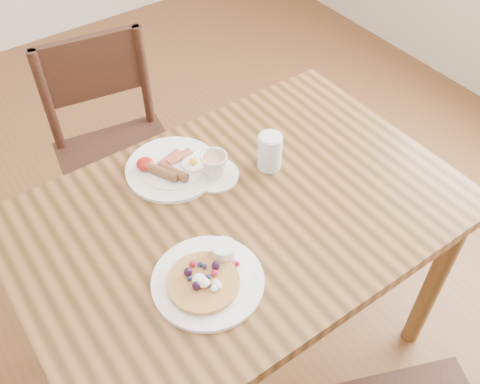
{
  "coord_description": "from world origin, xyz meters",
  "views": [
    {
      "loc": [
        -0.55,
        -0.78,
        1.82
      ],
      "look_at": [
        0.0,
        0.0,
        0.82
      ],
      "focal_mm": 40.0,
      "sensor_mm": 36.0,
      "label": 1
    }
  ],
  "objects_px": {
    "pancake_plate": "(208,278)",
    "teacup_saucer": "(214,167)",
    "chair_far": "(116,147)",
    "dining_table": "(240,233)",
    "breakfast_plate": "(171,168)",
    "water_glass": "(270,152)"
  },
  "relations": [
    {
      "from": "dining_table",
      "to": "pancake_plate",
      "type": "distance_m",
      "value": 0.27
    },
    {
      "from": "chair_far",
      "to": "teacup_saucer",
      "type": "bearing_deg",
      "value": 107.88
    },
    {
      "from": "dining_table",
      "to": "breakfast_plate",
      "type": "relative_size",
      "value": 4.44
    },
    {
      "from": "dining_table",
      "to": "chair_far",
      "type": "distance_m",
      "value": 0.73
    },
    {
      "from": "breakfast_plate",
      "to": "water_glass",
      "type": "distance_m",
      "value": 0.29
    },
    {
      "from": "breakfast_plate",
      "to": "water_glass",
      "type": "bearing_deg",
      "value": -31.1
    },
    {
      "from": "dining_table",
      "to": "pancake_plate",
      "type": "relative_size",
      "value": 4.44
    },
    {
      "from": "pancake_plate",
      "to": "dining_table",
      "type": "bearing_deg",
      "value": 36.38
    },
    {
      "from": "teacup_saucer",
      "to": "chair_far",
      "type": "bearing_deg",
      "value": 98.14
    },
    {
      "from": "breakfast_plate",
      "to": "pancake_plate",
      "type": "bearing_deg",
      "value": -107.68
    },
    {
      "from": "chair_far",
      "to": "breakfast_plate",
      "type": "bearing_deg",
      "value": 98.78
    },
    {
      "from": "chair_far",
      "to": "water_glass",
      "type": "distance_m",
      "value": 0.73
    },
    {
      "from": "pancake_plate",
      "to": "teacup_saucer",
      "type": "bearing_deg",
      "value": 54.11
    },
    {
      "from": "chair_far",
      "to": "pancake_plate",
      "type": "height_order",
      "value": "chair_far"
    },
    {
      "from": "dining_table",
      "to": "pancake_plate",
      "type": "bearing_deg",
      "value": -143.62
    },
    {
      "from": "dining_table",
      "to": "water_glass",
      "type": "distance_m",
      "value": 0.25
    },
    {
      "from": "chair_far",
      "to": "teacup_saucer",
      "type": "xyz_separation_m",
      "value": [
        0.08,
        -0.56,
        0.29
      ]
    },
    {
      "from": "chair_far",
      "to": "pancake_plate",
      "type": "relative_size",
      "value": 3.26
    },
    {
      "from": "water_glass",
      "to": "teacup_saucer",
      "type": "bearing_deg",
      "value": 160.06
    },
    {
      "from": "chair_far",
      "to": "pancake_plate",
      "type": "bearing_deg",
      "value": 91.14
    },
    {
      "from": "pancake_plate",
      "to": "teacup_saucer",
      "type": "height_order",
      "value": "teacup_saucer"
    },
    {
      "from": "chair_far",
      "to": "breakfast_plate",
      "type": "xyz_separation_m",
      "value": [
        -0.01,
        -0.47,
        0.27
      ]
    }
  ]
}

